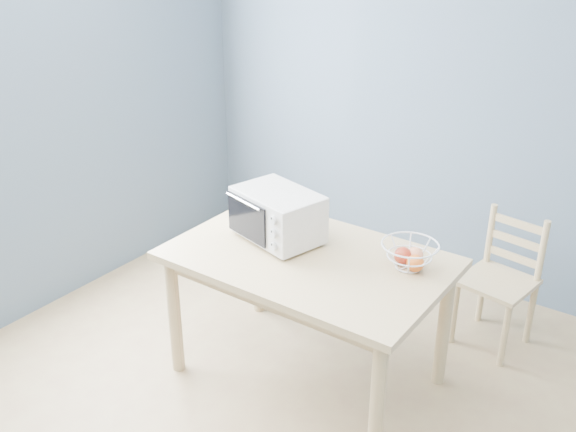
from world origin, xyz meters
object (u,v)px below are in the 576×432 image
Objects in this scene: toaster_oven at (275,214)px; fruit_basket at (410,255)px; dining_table at (308,273)px; dining_chair at (500,282)px.

toaster_oven is 0.74m from fruit_basket.
fruit_basket is (0.73, 0.12, -0.08)m from toaster_oven.
toaster_oven is (-0.26, 0.07, 0.24)m from dining_table.
fruit_basket reaches higher than dining_chair.
dining_table is at bearing 0.15° from toaster_oven.
dining_table is 0.54m from fruit_basket.
dining_table is 0.36m from toaster_oven.
dining_table is 1.75× the size of dining_chair.
dining_chair is (0.73, 0.93, -0.25)m from dining_table.
fruit_basket is 0.46× the size of dining_chair.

